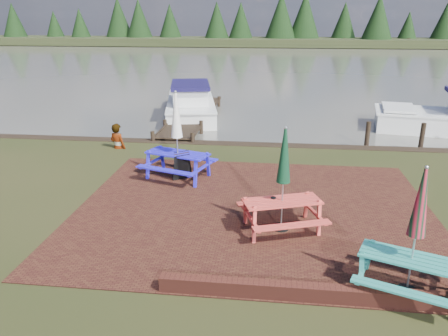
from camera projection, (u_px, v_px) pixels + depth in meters
name	position (u px, v px, depth m)	size (l,w,h in m)	color
ground	(251.00, 228.00, 10.20)	(120.00, 120.00, 0.00)	black
paving	(254.00, 210.00, 11.14)	(9.00, 7.50, 0.02)	#371711
brick_wall	(366.00, 290.00, 7.65)	(6.21, 1.79, 0.30)	#4C1E16
water	(272.00, 63.00, 44.86)	(120.00, 60.00, 0.02)	#46433C
far_treeline	(275.00, 24.00, 70.94)	(120.00, 10.00, 8.10)	black
picnic_table_teal	(413.00, 252.00, 7.54)	(2.17, 2.06, 2.40)	teal
picnic_table_red	(282.00, 196.00, 9.85)	(2.17, 2.05, 2.44)	#D23F35
picnic_table_blue	(177.00, 149.00, 13.06)	(2.33, 2.20, 2.64)	#241CD4
chalkboard	(182.00, 166.00, 13.14)	(0.52, 0.75, 0.81)	black
jetty	(193.00, 115.00, 21.11)	(1.76, 9.08, 1.00)	black
boat_jetty	(191.00, 105.00, 22.15)	(3.58, 7.04, 1.95)	silver
person	(116.00, 124.00, 16.04)	(0.67, 0.44, 1.85)	gray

